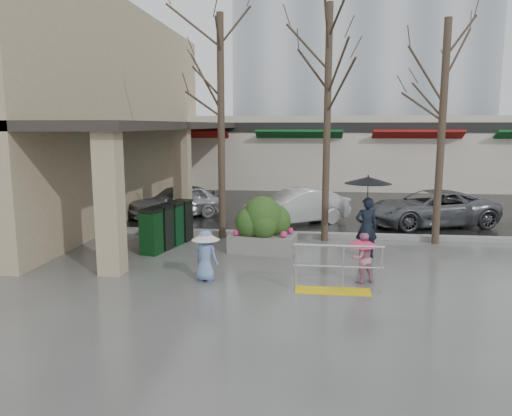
% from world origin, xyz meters
% --- Properties ---
extents(ground, '(120.00, 120.00, 0.00)m').
position_xyz_m(ground, '(0.00, 0.00, 0.00)').
color(ground, '#51514F').
rests_on(ground, ground).
extents(street_asphalt, '(120.00, 36.00, 0.01)m').
position_xyz_m(street_asphalt, '(0.00, 22.00, 0.01)').
color(street_asphalt, black).
rests_on(street_asphalt, ground).
extents(curb, '(120.00, 0.30, 0.15)m').
position_xyz_m(curb, '(0.00, 4.00, 0.07)').
color(curb, gray).
rests_on(curb, ground).
extents(near_building, '(6.00, 18.00, 8.00)m').
position_xyz_m(near_building, '(-9.00, 8.00, 4.00)').
color(near_building, tan).
rests_on(near_building, ground).
extents(canopy_slab, '(2.80, 18.00, 0.25)m').
position_xyz_m(canopy_slab, '(-4.80, 8.00, 3.62)').
color(canopy_slab, '#2D2823').
rests_on(canopy_slab, pillar_front).
extents(pillar_front, '(0.55, 0.55, 3.50)m').
position_xyz_m(pillar_front, '(-3.90, -0.50, 1.75)').
color(pillar_front, tan).
rests_on(pillar_front, ground).
extents(pillar_back, '(0.55, 0.55, 3.50)m').
position_xyz_m(pillar_back, '(-3.90, 6.00, 1.75)').
color(pillar_back, tan).
rests_on(pillar_back, ground).
extents(storefront_row, '(34.00, 6.74, 4.00)m').
position_xyz_m(storefront_row, '(2.00, 17.97, 2.01)').
color(storefront_row, beige).
rests_on(storefront_row, ground).
extents(office_tower, '(18.00, 12.00, 25.00)m').
position_xyz_m(office_tower, '(4.00, 30.00, 12.50)').
color(office_tower, '#8C99A8').
rests_on(office_tower, ground).
extents(handrail, '(1.90, 0.50, 1.03)m').
position_xyz_m(handrail, '(1.36, -1.20, 0.38)').
color(handrail, yellow).
rests_on(handrail, ground).
extents(tree_west, '(3.20, 3.20, 6.80)m').
position_xyz_m(tree_west, '(-2.00, 3.60, 5.08)').
color(tree_west, '#382B21').
rests_on(tree_west, ground).
extents(tree_midwest, '(3.20, 3.20, 7.00)m').
position_xyz_m(tree_midwest, '(1.20, 3.60, 5.23)').
color(tree_midwest, '#382B21').
rests_on(tree_midwest, ground).
extents(tree_mideast, '(3.20, 3.20, 6.50)m').
position_xyz_m(tree_mideast, '(4.50, 3.60, 4.86)').
color(tree_mideast, '#382B21').
rests_on(tree_mideast, ground).
extents(woman, '(1.27, 1.27, 2.22)m').
position_xyz_m(woman, '(2.26, 1.74, 1.37)').
color(woman, black).
rests_on(woman, ground).
extents(child_pink, '(0.70, 0.70, 1.14)m').
position_xyz_m(child_pink, '(1.96, -0.48, 0.66)').
color(child_pink, '#CC7CA1').
rests_on(child_pink, ground).
extents(child_blue, '(0.67, 0.64, 1.18)m').
position_xyz_m(child_blue, '(-1.56, -0.78, 0.69)').
color(child_blue, '#718EC9').
rests_on(child_blue, ground).
extents(planter, '(1.92, 1.15, 1.58)m').
position_xyz_m(planter, '(-0.54, 1.93, 0.76)').
color(planter, slate).
rests_on(planter, ground).
extents(news_boxes, '(1.04, 2.32, 1.26)m').
position_xyz_m(news_boxes, '(-3.35, 2.22, 0.63)').
color(news_boxes, '#0C3614').
rests_on(news_boxes, ground).
extents(car_a, '(3.92, 3.22, 1.26)m').
position_xyz_m(car_a, '(-4.38, 6.90, 0.63)').
color(car_a, '#A9AAAE').
rests_on(car_a, ground).
extents(car_b, '(3.96, 3.13, 1.26)m').
position_xyz_m(car_b, '(0.23, 6.16, 0.63)').
color(car_b, silver).
rests_on(car_b, ground).
extents(car_c, '(4.95, 3.32, 1.26)m').
position_xyz_m(car_c, '(4.93, 6.32, 0.63)').
color(car_c, slate).
rests_on(car_c, ground).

